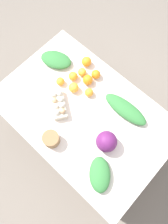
# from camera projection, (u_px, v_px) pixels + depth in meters

# --- Properties ---
(ground_plane) EXTENTS (8.00, 8.00, 0.00)m
(ground_plane) POSITION_uv_depth(u_px,v_px,m) (84.00, 135.00, 2.35)
(ground_plane) COLOR #70665B
(dining_table) EXTENTS (1.36, 0.90, 0.70)m
(dining_table) POSITION_uv_depth(u_px,v_px,m) (84.00, 117.00, 1.77)
(dining_table) COLOR silver
(dining_table) RESTS_ON ground_plane
(cabbage_purple) EXTENTS (0.15, 0.15, 0.15)m
(cabbage_purple) POSITION_uv_depth(u_px,v_px,m) (106.00, 142.00, 1.53)
(cabbage_purple) COLOR #601E5B
(cabbage_purple) RESTS_ON dining_table
(egg_carton) EXTENTS (0.25, 0.22, 0.09)m
(egg_carton) POSITION_uv_depth(u_px,v_px,m) (58.00, 104.00, 1.67)
(egg_carton) COLOR beige
(egg_carton) RESTS_ON dining_table
(paper_bag) EXTENTS (0.12, 0.12, 0.09)m
(paper_bag) POSITION_uv_depth(u_px,v_px,m) (51.00, 139.00, 1.57)
(paper_bag) COLOR olive
(paper_bag) RESTS_ON dining_table
(greens_bunch_scallion) EXTENTS (0.30, 0.25, 0.07)m
(greens_bunch_scallion) POSITION_uv_depth(u_px,v_px,m) (56.00, 60.00, 1.81)
(greens_bunch_scallion) COLOR #337538
(greens_bunch_scallion) RESTS_ON dining_table
(greens_bunch_beet_tops) EXTENTS (0.27, 0.28, 0.08)m
(greens_bunch_beet_tops) POSITION_uv_depth(u_px,v_px,m) (100.00, 174.00, 1.49)
(greens_bunch_beet_tops) COLOR #337538
(greens_bunch_beet_tops) RESTS_ON dining_table
(greens_bunch_chard) EXTENTS (0.38, 0.15, 0.07)m
(greens_bunch_chard) POSITION_uv_depth(u_px,v_px,m) (125.00, 109.00, 1.66)
(greens_bunch_chard) COLOR #337538
(greens_bunch_chard) RESTS_ON dining_table
(orange_0) EXTENTS (0.07, 0.07, 0.07)m
(orange_0) POSITION_uv_depth(u_px,v_px,m) (60.00, 81.00, 1.74)
(orange_0) COLOR orange
(orange_0) RESTS_ON dining_table
(orange_1) EXTENTS (0.08, 0.08, 0.08)m
(orange_1) POSITION_uv_depth(u_px,v_px,m) (74.00, 88.00, 1.72)
(orange_1) COLOR #F9A833
(orange_1) RESTS_ON dining_table
(orange_2) EXTENTS (0.08, 0.08, 0.08)m
(orange_2) POSITION_uv_depth(u_px,v_px,m) (88.00, 80.00, 1.74)
(orange_2) COLOR orange
(orange_2) RESTS_ON dining_table
(orange_3) EXTENTS (0.08, 0.08, 0.08)m
(orange_3) POSITION_uv_depth(u_px,v_px,m) (87.00, 62.00, 1.80)
(orange_3) COLOR orange
(orange_3) RESTS_ON dining_table
(orange_4) EXTENTS (0.07, 0.07, 0.07)m
(orange_4) POSITION_uv_depth(u_px,v_px,m) (82.00, 72.00, 1.77)
(orange_4) COLOR #F9A833
(orange_4) RESTS_ON dining_table
(orange_5) EXTENTS (0.07, 0.07, 0.07)m
(orange_5) POSITION_uv_depth(u_px,v_px,m) (89.00, 92.00, 1.71)
(orange_5) COLOR orange
(orange_5) RESTS_ON dining_table
(orange_6) EXTENTS (0.07, 0.07, 0.07)m
(orange_6) POSITION_uv_depth(u_px,v_px,m) (96.00, 74.00, 1.76)
(orange_6) COLOR orange
(orange_6) RESTS_ON dining_table
(orange_7) EXTENTS (0.07, 0.07, 0.07)m
(orange_7) POSITION_uv_depth(u_px,v_px,m) (73.00, 76.00, 1.76)
(orange_7) COLOR orange
(orange_7) RESTS_ON dining_table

